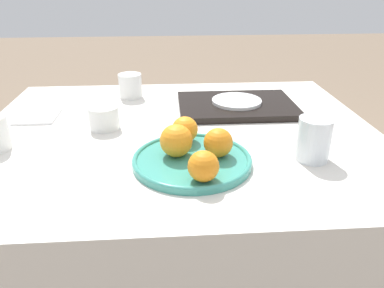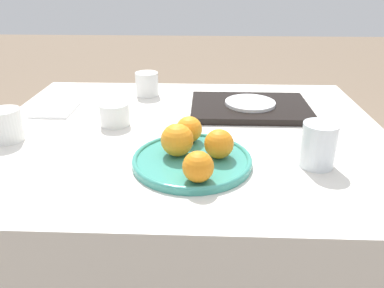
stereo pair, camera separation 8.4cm
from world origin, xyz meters
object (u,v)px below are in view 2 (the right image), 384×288
orange_2 (219,144)px  side_plate (250,103)px  orange_0 (177,140)px  cup_0 (6,125)px  cup_2 (147,84)px  fruit_platter (192,160)px  napkin (55,110)px  serving_tray (250,107)px  cup_1 (115,114)px  water_glass (318,145)px  orange_3 (189,129)px  orange_1 (198,167)px

orange_2 → side_plate: orange_2 is taller
orange_0 → cup_0: 0.46m
cup_2 → orange_2: bearing=-64.3°
fruit_platter → napkin: (-0.44, 0.33, -0.01)m
serving_tray → cup_1: size_ratio=4.39×
fruit_platter → water_glass: bearing=0.7°
cup_0 → orange_0: bearing=-11.7°
orange_0 → orange_2: (0.10, -0.01, -0.00)m
orange_3 → napkin: orange_3 is taller
cup_0 → cup_2: bearing=52.0°
orange_3 → side_plate: orange_3 is taller
orange_1 → water_glass: water_glass is taller
cup_1 → orange_0: bearing=-47.1°
orange_0 → cup_1: bearing=132.9°
side_plate → napkin: size_ratio=1.19×
water_glass → napkin: (-0.72, 0.32, -0.05)m
water_glass → serving_tray: size_ratio=0.28×
water_glass → napkin: water_glass is taller
orange_3 → water_glass: 0.31m
cup_2 → orange_1: bearing=-72.2°
fruit_platter → orange_1: bearing=-80.5°
cup_1 → side_plate: bearing=18.6°
fruit_platter → napkin: bearing=143.5°
fruit_platter → orange_3: size_ratio=4.20×
orange_1 → orange_2: size_ratio=0.96×
cup_1 → water_glass: bearing=-23.7°
orange_2 → water_glass: size_ratio=0.66×
orange_1 → side_plate: (0.15, 0.46, -0.02)m
water_glass → side_plate: water_glass is taller
orange_3 → side_plate: 0.32m
orange_2 → orange_3: orange_2 is taller
cup_0 → orange_3: bearing=-2.1°
orange_1 → orange_2: orange_2 is taller
orange_3 → side_plate: bearing=56.1°
fruit_platter → water_glass: water_glass is taller
orange_0 → serving_tray: 0.40m
water_glass → side_plate: bearing=107.6°
serving_tray → cup_2: bearing=157.7°
fruit_platter → orange_0: bearing=151.8°
orange_2 → orange_3: 0.11m
side_plate → cup_0: bearing=-159.0°
orange_0 → orange_1: 0.13m
orange_2 → water_glass: (0.22, -0.01, 0.00)m
orange_2 → cup_2: bearing=115.7°
orange_1 → orange_3: 0.19m
serving_tray → orange_3: bearing=-123.9°
fruit_platter → serving_tray: 0.40m
napkin → orange_0: bearing=-37.2°
cup_0 → orange_2: bearing=-10.6°
orange_1 → fruit_platter: bearing=99.5°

